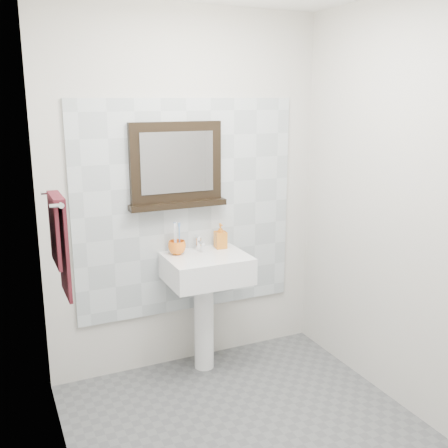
# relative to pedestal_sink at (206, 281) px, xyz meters

# --- Properties ---
(floor) EXTENTS (2.00, 2.20, 0.01)m
(floor) POSITION_rel_pedestal_sink_xyz_m (-0.05, -0.87, -0.68)
(floor) COLOR #575A5C
(floor) RESTS_ON ground
(back_wall) EXTENTS (2.00, 0.01, 2.50)m
(back_wall) POSITION_rel_pedestal_sink_xyz_m (-0.05, 0.23, 0.57)
(back_wall) COLOR beige
(back_wall) RESTS_ON ground
(front_wall) EXTENTS (2.00, 0.01, 2.50)m
(front_wall) POSITION_rel_pedestal_sink_xyz_m (-0.05, -1.97, 0.57)
(front_wall) COLOR beige
(front_wall) RESTS_ON ground
(left_wall) EXTENTS (0.01, 2.20, 2.50)m
(left_wall) POSITION_rel_pedestal_sink_xyz_m (-1.05, -0.87, 0.57)
(left_wall) COLOR beige
(left_wall) RESTS_ON ground
(right_wall) EXTENTS (0.01, 2.20, 2.50)m
(right_wall) POSITION_rel_pedestal_sink_xyz_m (0.95, -0.87, 0.57)
(right_wall) COLOR beige
(right_wall) RESTS_ON ground
(splashback) EXTENTS (1.60, 0.02, 1.50)m
(splashback) POSITION_rel_pedestal_sink_xyz_m (-0.05, 0.21, 0.47)
(splashback) COLOR #B5BFC4
(splashback) RESTS_ON back_wall
(pedestal_sink) EXTENTS (0.55, 0.44, 0.96)m
(pedestal_sink) POSITION_rel_pedestal_sink_xyz_m (0.00, 0.00, 0.00)
(pedestal_sink) COLOR white
(pedestal_sink) RESTS_ON ground
(toothbrush_cup) EXTENTS (0.15, 0.15, 0.09)m
(toothbrush_cup) POSITION_rel_pedestal_sink_xyz_m (-0.17, 0.10, 0.23)
(toothbrush_cup) COLOR orange
(toothbrush_cup) RESTS_ON pedestal_sink
(toothbrushes) EXTENTS (0.05, 0.04, 0.21)m
(toothbrushes) POSITION_rel_pedestal_sink_xyz_m (-0.17, 0.10, 0.31)
(toothbrushes) COLOR white
(toothbrushes) RESTS_ON toothbrush_cup
(soap_dispenser) EXTENTS (0.09, 0.09, 0.18)m
(soap_dispenser) POSITION_rel_pedestal_sink_xyz_m (0.16, 0.12, 0.27)
(soap_dispenser) COLOR #D15218
(soap_dispenser) RESTS_ON pedestal_sink
(framed_mirror) EXTENTS (0.68, 0.11, 0.58)m
(framed_mirror) POSITION_rel_pedestal_sink_xyz_m (-0.13, 0.19, 0.77)
(framed_mirror) COLOR black
(framed_mirror) RESTS_ON back_wall
(towel_bar) EXTENTS (0.07, 0.40, 0.03)m
(towel_bar) POSITION_rel_pedestal_sink_xyz_m (-1.00, -0.38, 0.72)
(towel_bar) COLOR silver
(towel_bar) RESTS_ON left_wall
(hand_towel) EXTENTS (0.06, 0.30, 0.55)m
(hand_towel) POSITION_rel_pedestal_sink_xyz_m (-0.99, -0.38, 0.51)
(hand_towel) COLOR #360F14
(hand_towel) RESTS_ON towel_bar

